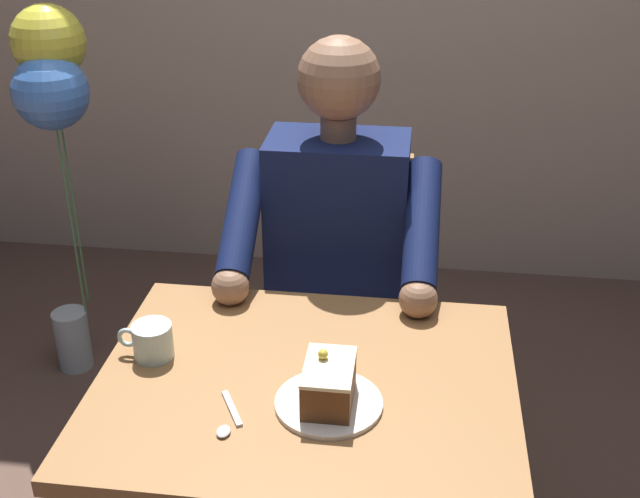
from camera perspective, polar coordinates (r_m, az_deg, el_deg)
The scene contains 8 objects.
dining_table at distance 1.71m, azimuth -1.02°, elevation -12.02°, with size 0.85×0.69×0.70m.
chair at distance 2.33m, azimuth 1.43°, elevation -3.48°, with size 0.42×0.42×0.90m.
seated_person at distance 2.10m, azimuth 0.98°, elevation -1.96°, with size 0.53×0.58×1.27m.
dessert_plate at distance 1.58m, azimuth 0.62°, elevation -10.88°, with size 0.21×0.21×0.01m, color silver.
cake_slice at distance 1.56m, azimuth 0.63°, elevation -9.51°, with size 0.09×0.14×0.10m.
coffee_cup at distance 1.73m, azimuth -11.86°, elevation -6.35°, with size 0.12×0.09×0.08m.
dessert_spoon at distance 1.55m, azimuth -6.59°, elevation -12.02°, with size 0.06×0.14×0.01m.
balloon_display at distance 2.64m, azimuth -18.46°, elevation 9.75°, with size 0.25×0.30×1.25m.
Camera 1 is at (-0.20, 1.31, 1.69)m, focal length 45.04 mm.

